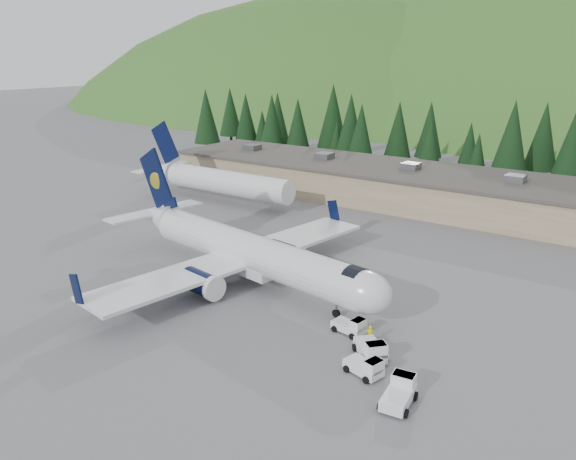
# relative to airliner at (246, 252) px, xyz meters

# --- Properties ---
(ground) EXTENTS (600.00, 600.00, 0.00)m
(ground) POSITION_rel_airliner_xyz_m (1.01, -0.17, -3.11)
(ground) COLOR slate
(airliner) EXTENTS (35.09, 33.08, 11.66)m
(airliner) POSITION_rel_airliner_xyz_m (0.00, 0.00, 0.00)
(airliner) COLOR white
(airliner) RESTS_ON ground
(second_airliner) EXTENTS (27.50, 11.00, 10.05)m
(second_airliner) POSITION_rel_airliner_xyz_m (-23.91, 21.83, 0.22)
(second_airliner) COLOR white
(second_airliner) RESTS_ON ground
(baggage_tug_a) EXTENTS (2.93, 2.01, 1.47)m
(baggage_tug_a) POSITION_rel_airliner_xyz_m (13.91, -3.71, -2.45)
(baggage_tug_a) COLOR white
(baggage_tug_a) RESTS_ON ground
(baggage_tug_b) EXTENTS (3.08, 2.27, 1.50)m
(baggage_tug_b) POSITION_rel_airliner_xyz_m (17.78, -8.60, -2.44)
(baggage_tug_b) COLOR white
(baggage_tug_b) RESTS_ON ground
(baggage_tug_c) EXTENTS (2.24, 3.36, 1.70)m
(baggage_tug_c) POSITION_rel_airliner_xyz_m (21.04, -10.21, -2.34)
(baggage_tug_c) COLOR white
(baggage_tug_c) RESTS_ON ground
(terminal_building) EXTENTS (71.00, 17.00, 6.10)m
(terminal_building) POSITION_rel_airliner_xyz_m (-4.00, 37.83, -0.48)
(terminal_building) COLOR #8D7656
(terminal_building) RESTS_ON ground
(baggage_tug_d) EXTENTS (3.46, 3.37, 1.72)m
(baggage_tug_d) POSITION_rel_airliner_xyz_m (17.08, -6.35, -2.34)
(baggage_tug_d) COLOR white
(baggage_tug_d) RESTS_ON ground
(ramp_worker) EXTENTS (0.69, 0.60, 1.59)m
(ramp_worker) POSITION_rel_airliner_xyz_m (15.92, -4.38, -2.31)
(ramp_worker) COLOR #DFD100
(ramp_worker) RESTS_ON ground
(tree_line) EXTENTS (112.19, 19.11, 14.32)m
(tree_line) POSITION_rel_airliner_xyz_m (-6.56, 61.43, 4.48)
(tree_line) COLOR black
(tree_line) RESTS_ON ground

